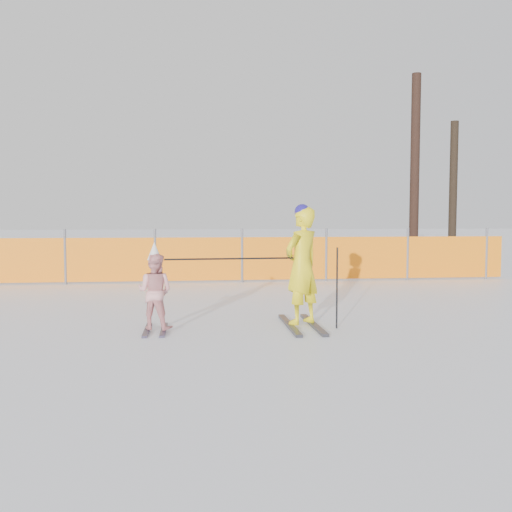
% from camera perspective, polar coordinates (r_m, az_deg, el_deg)
% --- Properties ---
extents(ground, '(120.00, 120.00, 0.00)m').
position_cam_1_polar(ground, '(7.35, 0.43, -8.07)').
color(ground, white).
rests_on(ground, ground).
extents(adult, '(0.71, 1.51, 1.71)m').
position_cam_1_polar(adult, '(7.94, 4.61, -1.00)').
color(adult, black).
rests_on(adult, ground).
extents(child, '(0.60, 0.89, 1.20)m').
position_cam_1_polar(child, '(7.73, -10.08, -3.42)').
color(child, black).
rests_on(child, ground).
extents(ski_poles, '(2.35, 0.22, 1.11)m').
position_cam_1_polar(ski_poles, '(7.76, 1.55, -1.42)').
color(ski_poles, black).
rests_on(ski_poles, ground).
extents(safety_fence, '(16.41, 0.06, 1.25)m').
position_cam_1_polar(safety_fence, '(13.25, -9.30, -0.30)').
color(safety_fence, '#595960').
rests_on(safety_fence, ground).
extents(tree_trunks, '(2.56, 2.44, 5.89)m').
position_cam_1_polar(tree_trunks, '(19.66, 17.27, 7.25)').
color(tree_trunks, black).
rests_on(tree_trunks, ground).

